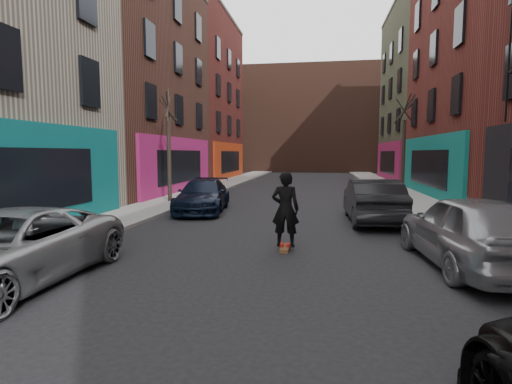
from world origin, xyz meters
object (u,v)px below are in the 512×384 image
(parked_right_end, at_px, (372,201))
(skateboarder, at_px, (285,209))
(parked_left_end, at_px, (203,196))
(skateboard, at_px, (285,248))
(parked_left_far, at_px, (7,249))
(tree_left_far, at_px, (169,136))
(parked_right_far, at_px, (471,231))
(tree_right_far, at_px, (404,136))

(parked_right_end, distance_m, skateboarder, 5.50)
(parked_left_end, xyz_separation_m, parked_right_end, (6.91, -1.56, 0.10))
(skateboarder, bearing_deg, skateboard, -0.00)
(parked_left_far, height_order, skateboarder, skateboarder)
(tree_left_far, height_order, parked_right_far, tree_left_far)
(parked_left_far, bearing_deg, skateboarder, 36.20)
(parked_right_far, distance_m, skateboarder, 4.31)
(tree_right_far, bearing_deg, skateboard, -111.33)
(tree_right_far, relative_size, parked_left_far, 1.30)
(skateboarder, bearing_deg, parked_left_far, 36.42)
(skateboarder, bearing_deg, parked_right_far, 167.12)
(skateboard, bearing_deg, skateboarder, 0.00)
(tree_right_far, distance_m, skateboarder, 16.10)
(skateboard, height_order, skateboarder, skateboarder)
(tree_right_far, bearing_deg, parked_right_far, -95.78)
(skateboard, bearing_deg, parked_left_far, -143.58)
(parked_left_end, xyz_separation_m, skateboarder, (4.12, -6.29, 0.39))
(tree_left_far, xyz_separation_m, parked_right_far, (10.80, -9.80, -2.54))
(tree_right_far, distance_m, parked_right_far, 16.11)
(tree_left_far, relative_size, skateboard, 8.12)
(parked_right_far, height_order, parked_right_end, parked_right_far)
(parked_left_far, xyz_separation_m, parked_left_end, (0.89, 9.96, -0.03))
(parked_right_far, bearing_deg, parked_left_end, -45.60)
(tree_right_far, bearing_deg, skateboarder, -111.33)
(tree_left_far, bearing_deg, parked_left_end, -45.53)
(skateboard, bearing_deg, parked_right_far, -12.88)
(tree_left_far, height_order, parked_left_far, tree_left_far)
(tree_right_far, distance_m, parked_right_end, 10.88)
(parked_left_far, xyz_separation_m, parked_right_end, (7.80, 8.40, 0.08))
(tree_left_far, bearing_deg, skateboard, -53.17)
(parked_left_far, distance_m, parked_left_end, 10.00)
(parked_right_far, bearing_deg, tree_right_far, -100.23)
(parked_left_end, height_order, skateboarder, skateboarder)
(tree_right_far, xyz_separation_m, parked_left_end, (-9.91, -8.54, -2.83))
(tree_left_far, xyz_separation_m, tree_right_far, (12.40, 6.00, 0.15))
(tree_left_far, xyz_separation_m, parked_left_end, (2.49, -2.54, -2.68))
(parked_left_end, bearing_deg, parked_right_far, -47.90)
(parked_left_far, bearing_deg, tree_left_far, 97.27)
(parked_right_end, bearing_deg, parked_right_far, 102.14)
(tree_right_far, xyz_separation_m, parked_left_far, (-10.80, -18.50, -2.81))
(skateboard, relative_size, skateboarder, 0.41)
(parked_right_far, relative_size, parked_right_end, 1.01)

